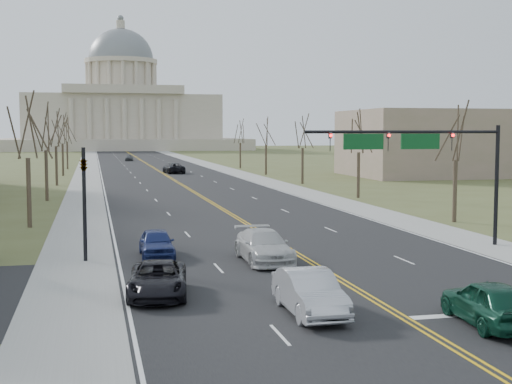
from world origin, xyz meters
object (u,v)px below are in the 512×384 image
car_sb_outer_second (157,243)px  car_sb_inner_second (264,246)px  signal_mast (419,150)px  car_nb_inner_lead (490,302)px  car_sb_inner_lead (310,292)px  car_far_nb (174,168)px  car_sb_outer_lead (158,279)px  signal_left (84,191)px  car_far_sb (129,158)px

car_sb_outer_second → car_sb_inner_second: bearing=-26.5°
signal_mast → car_nb_inner_lead: signal_mast is taller
car_sb_inner_lead → car_far_nb: bearing=86.8°
car_nb_inner_lead → car_sb_outer_lead: (-10.99, 7.12, -0.12)m
car_nb_inner_lead → signal_mast: bearing=-103.2°
car_sb_outer_lead → car_far_nb: bearing=90.2°
signal_left → car_far_nb: bearing=80.3°
car_sb_inner_second → car_far_nb: car_far_nb is taller
car_sb_outer_second → signal_mast: bearing=-1.1°
car_nb_inner_lead → car_far_sb: 143.90m
car_sb_inner_lead → car_sb_outer_lead: bearing=141.7°
car_sb_outer_second → signal_left: bearing=-172.4°
car_sb_inner_lead → car_sb_outer_second: bearing=108.4°
signal_mast → car_sb_inner_second: signal_mast is taller
car_nb_inner_lead → car_sb_outer_second: bearing=-54.2°
car_sb_inner_second → car_sb_outer_second: (-5.35, 2.75, -0.07)m
car_far_sb → car_nb_inner_lead: bearing=-81.3°
car_sb_outer_lead → car_sb_inner_second: size_ratio=0.90×
car_far_nb → car_sb_outer_second: bearing=77.0°
car_far_nb → signal_mast: bearing=88.3°
signal_mast → car_far_sb: signal_mast is taller
signal_left → car_far_sb: size_ratio=1.44×
car_sb_outer_lead → car_nb_inner_lead: bearing=-25.9°
car_nb_inner_lead → signal_left: bearing=-44.9°
car_nb_inner_lead → car_far_sb: (-5.38, 143.80, -0.12)m
car_far_nb → signal_left: bearing=74.3°
car_sb_outer_second → car_sb_outer_lead: bearing=-94.1°
car_sb_inner_second → car_sb_outer_lead: bearing=-133.4°
signal_mast → car_nb_inner_lead: 17.49m
signal_mast → car_far_sb: (-10.33, 127.76, -5.04)m
signal_mast → car_far_nb: size_ratio=2.02×
signal_left → car_nb_inner_lead: (13.99, -16.04, -2.87)m
car_sb_inner_lead → car_sb_outer_second: size_ratio=1.12×
signal_mast → car_sb_inner_lead: signal_mast is taller
signal_mast → car_sb_outer_lead: signal_mast is taller
signal_left → car_sb_outer_second: size_ratio=1.35×
car_sb_inner_second → car_far_nb: size_ratio=0.95×
car_nb_inner_lead → car_sb_inner_lead: (-5.70, 2.95, -0.01)m
car_sb_inner_second → car_far_sb: bearing=89.5°
car_nb_inner_lead → car_sb_inner_lead: car_nb_inner_lead is taller
car_nb_inner_lead → car_far_nb: bearing=-85.5°
signal_left → car_far_sb: (8.61, 127.76, -2.99)m
signal_left → car_sb_outer_lead: bearing=-71.4°
car_sb_inner_lead → car_far_nb: size_ratio=0.83×
car_sb_inner_second → car_far_sb: size_ratio=1.37×
signal_left → car_sb_outer_second: signal_left is taller
car_sb_inner_lead → car_sb_outer_second: 14.28m
car_far_sb → signal_mast: bearing=-78.8°
car_sb_outer_lead → car_far_nb: car_far_nb is taller
signal_left → car_sb_outer_lead: size_ratio=1.17×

